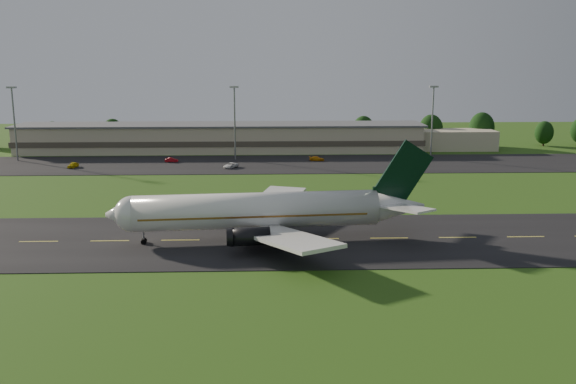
{
  "coord_description": "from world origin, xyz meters",
  "views": [
    {
      "loc": [
        13.52,
        -97.35,
        28.45
      ],
      "look_at": [
        17.21,
        8.0,
        6.0
      ],
      "focal_mm": 40.0,
      "sensor_mm": 36.0,
      "label": 1
    }
  ],
  "objects_px": {
    "light_mast_east": "(433,113)",
    "service_vehicle_c": "(231,165)",
    "light_mast_west": "(14,115)",
    "terminal": "(242,138)",
    "service_vehicle_b": "(171,160)",
    "service_vehicle_a": "(73,165)",
    "light_mast_centre": "(235,114)",
    "service_vehicle_d": "(317,159)",
    "airliner": "(262,211)"
  },
  "relations": [
    {
      "from": "service_vehicle_a",
      "to": "light_mast_centre",
      "type": "bearing_deg",
      "value": 27.5
    },
    {
      "from": "airliner",
      "to": "service_vehicle_d",
      "type": "bearing_deg",
      "value": 74.26
    },
    {
      "from": "light_mast_centre",
      "to": "service_vehicle_d",
      "type": "height_order",
      "value": "light_mast_centre"
    },
    {
      "from": "airliner",
      "to": "service_vehicle_d",
      "type": "height_order",
      "value": "airliner"
    },
    {
      "from": "airliner",
      "to": "light_mast_west",
      "type": "bearing_deg",
      "value": 125.43
    },
    {
      "from": "light_mast_east",
      "to": "service_vehicle_b",
      "type": "distance_m",
      "value": 73.28
    },
    {
      "from": "terminal",
      "to": "service_vehicle_a",
      "type": "distance_m",
      "value": 51.34
    },
    {
      "from": "light_mast_east",
      "to": "service_vehicle_a",
      "type": "bearing_deg",
      "value": -172.9
    },
    {
      "from": "light_mast_west",
      "to": "light_mast_east",
      "type": "relative_size",
      "value": 1.0
    },
    {
      "from": "service_vehicle_d",
      "to": "light_mast_east",
      "type": "bearing_deg",
      "value": -72.22
    },
    {
      "from": "terminal",
      "to": "service_vehicle_b",
      "type": "height_order",
      "value": "terminal"
    },
    {
      "from": "light_mast_centre",
      "to": "service_vehicle_c",
      "type": "xyz_separation_m",
      "value": [
        -0.56,
        -13.75,
        -11.98
      ]
    },
    {
      "from": "light_mast_west",
      "to": "light_mast_centre",
      "type": "bearing_deg",
      "value": 0.0
    },
    {
      "from": "light_mast_west",
      "to": "service_vehicle_b",
      "type": "xyz_separation_m",
      "value": [
        42.83,
        -4.09,
        -12.05
      ]
    },
    {
      "from": "light_mast_east",
      "to": "service_vehicle_c",
      "type": "bearing_deg",
      "value": -166.1
    },
    {
      "from": "light_mast_centre",
      "to": "service_vehicle_c",
      "type": "height_order",
      "value": "light_mast_centre"
    },
    {
      "from": "airliner",
      "to": "light_mast_east",
      "type": "bearing_deg",
      "value": 54.57
    },
    {
      "from": "service_vehicle_a",
      "to": "service_vehicle_c",
      "type": "relative_size",
      "value": 0.85
    },
    {
      "from": "light_mast_west",
      "to": "service_vehicle_b",
      "type": "height_order",
      "value": "light_mast_west"
    },
    {
      "from": "airliner",
      "to": "terminal",
      "type": "distance_m",
      "value": 96.33
    },
    {
      "from": "terminal",
      "to": "service_vehicle_d",
      "type": "distance_m",
      "value": 28.91
    },
    {
      "from": "light_mast_centre",
      "to": "light_mast_east",
      "type": "distance_m",
      "value": 55.0
    },
    {
      "from": "service_vehicle_a",
      "to": "service_vehicle_c",
      "type": "xyz_separation_m",
      "value": [
        40.83,
        -1.74,
        -0.03
      ]
    },
    {
      "from": "service_vehicle_a",
      "to": "airliner",
      "type": "bearing_deg",
      "value": -42.72
    },
    {
      "from": "terminal",
      "to": "service_vehicle_b",
      "type": "relative_size",
      "value": 40.48
    },
    {
      "from": "service_vehicle_b",
      "to": "light_mast_centre",
      "type": "bearing_deg",
      "value": -75.26
    },
    {
      "from": "service_vehicle_b",
      "to": "service_vehicle_c",
      "type": "relative_size",
      "value": 0.76
    },
    {
      "from": "light_mast_east",
      "to": "service_vehicle_a",
      "type": "relative_size",
      "value": 5.06
    },
    {
      "from": "light_mast_west",
      "to": "service_vehicle_a",
      "type": "distance_m",
      "value": 25.17
    },
    {
      "from": "airliner",
      "to": "light_mast_west",
      "type": "distance_m",
      "value": 105.17
    },
    {
      "from": "airliner",
      "to": "service_vehicle_c",
      "type": "distance_m",
      "value": 66.83
    },
    {
      "from": "light_mast_west",
      "to": "light_mast_east",
      "type": "distance_m",
      "value": 115.0
    },
    {
      "from": "light_mast_east",
      "to": "service_vehicle_d",
      "type": "xyz_separation_m",
      "value": [
        -32.45,
        -3.24,
        -12.03
      ]
    },
    {
      "from": "terminal",
      "to": "light_mast_west",
      "type": "relative_size",
      "value": 7.13
    },
    {
      "from": "light_mast_centre",
      "to": "service_vehicle_d",
      "type": "bearing_deg",
      "value": -8.18
    },
    {
      "from": "service_vehicle_d",
      "to": "service_vehicle_c",
      "type": "bearing_deg",
      "value": 126.52
    },
    {
      "from": "airliner",
      "to": "light_mast_centre",
      "type": "distance_m",
      "value": 80.72
    },
    {
      "from": "terminal",
      "to": "service_vehicle_a",
      "type": "xyz_separation_m",
      "value": [
        -42.79,
        -28.19,
        -3.21
      ]
    },
    {
      "from": "service_vehicle_c",
      "to": "service_vehicle_d",
      "type": "relative_size",
      "value": 1.14
    },
    {
      "from": "service_vehicle_b",
      "to": "terminal",
      "type": "bearing_deg",
      "value": -41.16
    },
    {
      "from": "light_mast_east",
      "to": "service_vehicle_c",
      "type": "xyz_separation_m",
      "value": [
        -55.56,
        -13.75,
        -11.98
      ]
    },
    {
      "from": "service_vehicle_b",
      "to": "light_mast_west",
      "type": "bearing_deg",
      "value": 85.86
    },
    {
      "from": "airliner",
      "to": "service_vehicle_b",
      "type": "bearing_deg",
      "value": 103.37
    },
    {
      "from": "light_mast_east",
      "to": "light_mast_centre",
      "type": "bearing_deg",
      "value": 180.0
    },
    {
      "from": "service_vehicle_a",
      "to": "service_vehicle_d",
      "type": "xyz_separation_m",
      "value": [
        63.94,
        8.77,
        -0.08
      ]
    },
    {
      "from": "light_mast_east",
      "to": "service_vehicle_d",
      "type": "height_order",
      "value": "light_mast_east"
    },
    {
      "from": "terminal",
      "to": "service_vehicle_b",
      "type": "bearing_deg",
      "value": -132.49
    },
    {
      "from": "service_vehicle_a",
      "to": "light_mast_east",
      "type": "bearing_deg",
      "value": 18.42
    },
    {
      "from": "airliner",
      "to": "light_mast_centre",
      "type": "height_order",
      "value": "light_mast_centre"
    },
    {
      "from": "terminal",
      "to": "service_vehicle_c",
      "type": "relative_size",
      "value": 30.64
    }
  ]
}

